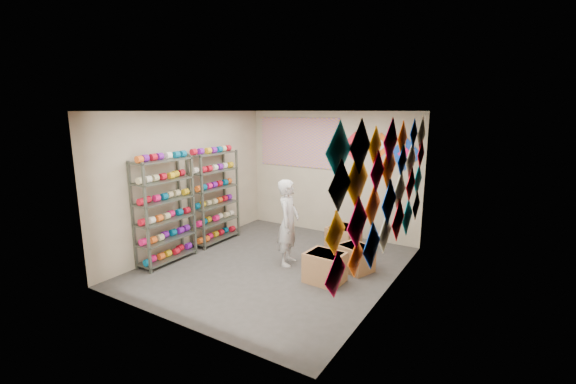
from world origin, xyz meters
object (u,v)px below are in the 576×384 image
Objects in this scene: carton_a at (325,267)px; carton_b at (355,258)px; carton_c at (344,239)px; shelf_rack_back at (214,197)px; shopkeeper at (288,223)px; shelf_rack_front at (165,211)px.

carton_b is at bearing 73.00° from carton_a.
carton_c is (-0.30, 1.43, 0.01)m from carton_a.
shelf_rack_back reaches higher than carton_b.
shopkeeper is 2.66× the size of carton_c.
shelf_rack_front reaches higher than carton_b.
shopkeeper is at bearing -142.96° from carton_b.
shopkeeper is 2.83× the size of carton_b.
shelf_rack_front is at bearing -135.49° from carton_b.
carton_a is at bearing -90.08° from carton_b.
carton_b is (1.14, 0.35, -0.55)m from shopkeeper.
shopkeeper reaches higher than carton_c.
carton_b is (3.08, 1.41, -0.73)m from shelf_rack_front.
shopkeeper is 1.08m from carton_a.
carton_a reaches higher than carton_b.
shopkeeper is 1.35m from carton_c.
carton_c is at bearing 145.88° from carton_b.
carton_a is (2.83, 0.73, -0.71)m from shelf_rack_front.
shelf_rack_front is 3.29× the size of carton_c.
shelf_rack_front is 1.30m from shelf_rack_back.
shopkeeper is at bearing 162.67° from carton_a.
shelf_rack_back is at bearing -155.05° from carton_c.
shelf_rack_front reaches higher than carton_a.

